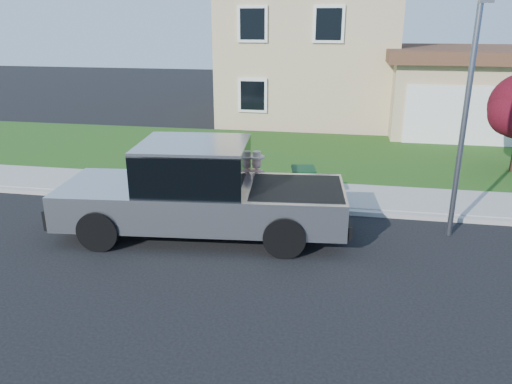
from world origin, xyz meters
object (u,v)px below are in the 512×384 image
(street_lamp, at_px, (467,107))
(woman, at_px, (257,185))
(trash_bin, at_px, (303,186))
(pickup_truck, at_px, (201,192))

(street_lamp, bearing_deg, woman, 175.24)
(woman, bearing_deg, street_lamp, -173.63)
(trash_bin, xyz_separation_m, street_lamp, (3.55, -1.16, 2.39))
(pickup_truck, height_order, woman, pickup_truck)
(woman, xyz_separation_m, trash_bin, (1.14, 0.60, -0.15))
(woman, xyz_separation_m, street_lamp, (4.70, -0.56, 2.24))
(pickup_truck, xyz_separation_m, street_lamp, (5.74, 0.89, 2.01))
(pickup_truck, relative_size, street_lamp, 1.29)
(woman, relative_size, street_lamp, 0.32)
(trash_bin, distance_m, street_lamp, 4.43)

